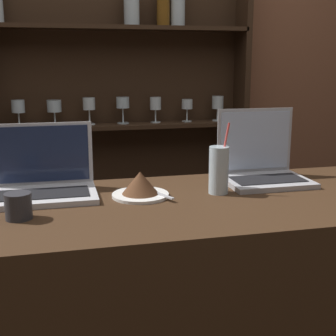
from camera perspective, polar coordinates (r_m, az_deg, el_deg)
The scene contains 7 objects.
back_wall at distance 2.50m, azimuth -5.84°, elevation 12.24°, with size 7.00×0.06×2.70m.
back_shelf at distance 2.45m, azimuth -5.66°, elevation 4.38°, with size 1.30×0.18×1.92m.
laptop_near at distance 1.57m, azimuth -14.98°, elevation -1.48°, with size 0.33×0.23×0.23m.
laptop_far at distance 1.73m, azimuth 11.37°, elevation 0.34°, with size 0.29×0.23×0.26m.
cake_plate at distance 1.51m, azimuth -3.39°, elevation -2.18°, with size 0.18×0.19×0.08m.
water_glass at distance 1.54m, azimuth 6.20°, elevation -0.24°, with size 0.07×0.07×0.23m.
coffee_cup at distance 1.36m, azimuth -17.78°, elevation -4.44°, with size 0.07×0.07×0.07m.
Camera 1 is at (-0.34, -1.03, 1.38)m, focal length 50.00 mm.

